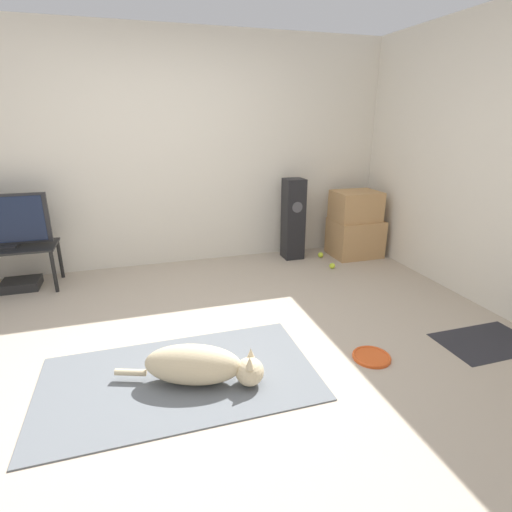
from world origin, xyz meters
TOP-DOWN VIEW (x-y plane):
  - ground_plane at (0.00, 0.00)m, footprint 12.00×12.00m
  - wall_back at (0.00, 2.10)m, footprint 8.00×0.06m
  - area_rug at (-0.22, -0.25)m, footprint 1.79×1.00m
  - dog at (-0.09, -0.35)m, footprint 0.93×0.43m
  - frisbee at (1.13, -0.41)m, footprint 0.27×0.27m
  - cardboard_box_lower at (2.19, 1.67)m, footprint 0.59×0.47m
  - cardboard_box_upper at (2.18, 1.68)m, footprint 0.53×0.43m
  - floor_speaker at (1.42, 1.82)m, footprint 0.23×0.24m
  - tennis_ball_by_boxes at (1.75, 1.70)m, footprint 0.07×0.07m
  - tennis_ball_near_speaker at (1.71, 1.31)m, footprint 0.07×0.07m
  - game_console at (-1.57, 1.73)m, footprint 0.36×0.30m
  - door_mat at (2.10, -0.48)m, footprint 0.72×0.47m

SIDE VIEW (x-z plane):
  - ground_plane at x=0.00m, z-range 0.00..0.00m
  - door_mat at x=2.10m, z-range 0.00..0.01m
  - area_rug at x=-0.22m, z-range 0.00..0.01m
  - frisbee at x=1.13m, z-range 0.00..0.03m
  - tennis_ball_by_boxes at x=1.75m, z-range 0.00..0.07m
  - tennis_ball_near_speaker at x=1.71m, z-range 0.00..0.07m
  - game_console at x=-1.57m, z-range 0.00..0.09m
  - dog at x=-0.09m, z-range 0.00..0.28m
  - cardboard_box_lower at x=2.19m, z-range 0.00..0.45m
  - floor_speaker at x=1.42m, z-range 0.00..0.97m
  - cardboard_box_upper at x=2.18m, z-range 0.45..0.81m
  - wall_back at x=0.00m, z-range 0.00..2.55m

